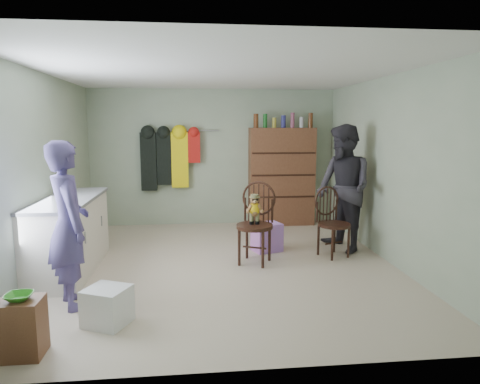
{
  "coord_description": "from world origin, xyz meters",
  "views": [
    {
      "loc": [
        -0.35,
        -5.47,
        1.83
      ],
      "look_at": [
        0.25,
        0.2,
        0.95
      ],
      "focal_mm": 32.0,
      "sensor_mm": 36.0,
      "label": 1
    }
  ],
  "objects": [
    {
      "name": "ground_plane",
      "position": [
        0.0,
        0.0,
        0.0
      ],
      "size": [
        5.0,
        5.0,
        0.0
      ],
      "primitive_type": "plane",
      "color": "beige",
      "rests_on": "ground"
    },
    {
      "name": "plastic_tub",
      "position": [
        -1.18,
        -1.6,
        0.18
      ],
      "size": [
        0.48,
        0.47,
        0.35
      ],
      "primitive_type": "cube",
      "rotation": [
        0.0,
        0.0,
        -0.43
      ],
      "color": "white",
      "rests_on": "ground"
    },
    {
      "name": "person_left",
      "position": [
        -1.63,
        -1.11,
        0.85
      ],
      "size": [
        0.65,
        0.74,
        1.69
      ],
      "primitive_type": "imported",
      "rotation": [
        0.0,
        0.0,
        2.06
      ],
      "color": "#4C4178",
      "rests_on": "ground"
    },
    {
      "name": "striped_bag",
      "position": [
        0.69,
        0.59,
        0.21
      ],
      "size": [
        0.47,
        0.42,
        0.42
      ],
      "primitive_type": "cube",
      "rotation": [
        0.0,
        0.0,
        0.33
      ],
      "color": "#E572CE",
      "rests_on": "ground"
    },
    {
      "name": "bowl",
      "position": [
        -1.75,
        -2.1,
        0.5
      ],
      "size": [
        0.21,
        0.21,
        0.05
      ],
      "primitive_type": "imported",
      "color": "#309422",
      "rests_on": "stool"
    },
    {
      "name": "counter",
      "position": [
        -1.95,
        0.0,
        0.47
      ],
      "size": [
        0.64,
        1.86,
        0.94
      ],
      "color": "silver",
      "rests_on": "ground"
    },
    {
      "name": "chair_front",
      "position": [
        0.45,
        0.09,
        0.62
      ],
      "size": [
        0.64,
        0.64,
        1.09
      ],
      "rotation": [
        0.0,
        0.0,
        -0.43
      ],
      "color": "#351C12",
      "rests_on": "ground"
    },
    {
      "name": "coat_rack",
      "position": [
        -0.83,
        2.38,
        1.25
      ],
      "size": [
        1.42,
        0.12,
        1.09
      ],
      "color": "#99999E",
      "rests_on": "ground"
    },
    {
      "name": "chair_far",
      "position": [
        1.56,
        0.28,
        0.53
      ],
      "size": [
        0.57,
        0.57,
        0.99
      ],
      "rotation": [
        0.0,
        0.0,
        0.39
      ],
      "color": "#351C12",
      "rests_on": "ground"
    },
    {
      "name": "stool",
      "position": [
        -1.75,
        -2.1,
        0.24
      ],
      "size": [
        0.33,
        0.28,
        0.47
      ],
      "primitive_type": "cube",
      "color": "brown",
      "rests_on": "ground"
    },
    {
      "name": "room_walls",
      "position": [
        0.0,
        0.53,
        1.58
      ],
      "size": [
        5.0,
        5.0,
        5.0
      ],
      "color": "#A3B194",
      "rests_on": "ground"
    },
    {
      "name": "person_right",
      "position": [
        1.8,
        0.51,
        0.93
      ],
      "size": [
        0.91,
        1.05,
        1.86
      ],
      "primitive_type": "imported",
      "rotation": [
        0.0,
        0.0,
        -1.32
      ],
      "color": "#2D2B33",
      "rests_on": "ground"
    },
    {
      "name": "dresser",
      "position": [
        1.25,
        2.3,
        0.91
      ],
      "size": [
        1.2,
        0.39,
        2.07
      ],
      "color": "brown",
      "rests_on": "ground"
    }
  ]
}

